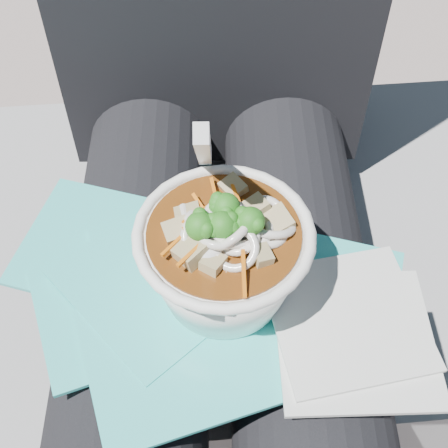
{
  "coord_description": "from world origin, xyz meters",
  "views": [
    {
      "loc": [
        0.0,
        -0.3,
        1.07
      ],
      "look_at": [
        0.0,
        -0.02,
        0.71
      ],
      "focal_mm": 50.0,
      "sensor_mm": 36.0,
      "label": 1
    }
  ],
  "objects_px": {
    "person_body": "(218,222)",
    "udon_bowl": "(224,252)",
    "plastic_bag": "(182,293)",
    "lap": "(219,311)",
    "stone_ledge": "(219,326)"
  },
  "relations": [
    {
      "from": "lap",
      "to": "udon_bowl",
      "type": "relative_size",
      "value": 2.57
    },
    {
      "from": "lap",
      "to": "plastic_bag",
      "type": "relative_size",
      "value": 1.35
    },
    {
      "from": "lap",
      "to": "plastic_bag",
      "type": "height_order",
      "value": "plastic_bag"
    },
    {
      "from": "stone_ledge",
      "to": "person_body",
      "type": "relative_size",
      "value": 0.99
    },
    {
      "from": "stone_ledge",
      "to": "person_body",
      "type": "xyz_separation_m",
      "value": [
        -0.0,
        -0.06,
        0.33
      ]
    },
    {
      "from": "lap",
      "to": "person_body",
      "type": "distance_m",
      "value": 0.09
    },
    {
      "from": "person_body",
      "to": "plastic_bag",
      "type": "bearing_deg",
      "value": -104.83
    },
    {
      "from": "stone_ledge",
      "to": "person_body",
      "type": "bearing_deg",
      "value": -90.0
    },
    {
      "from": "stone_ledge",
      "to": "lap",
      "type": "xyz_separation_m",
      "value": [
        0.0,
        -0.15,
        0.31
      ]
    },
    {
      "from": "lap",
      "to": "person_body",
      "type": "bearing_deg",
      "value": 90.0
    },
    {
      "from": "lap",
      "to": "udon_bowl",
      "type": "height_order",
      "value": "udon_bowl"
    },
    {
      "from": "person_body",
      "to": "plastic_bag",
      "type": "relative_size",
      "value": 2.84
    },
    {
      "from": "person_body",
      "to": "udon_bowl",
      "type": "bearing_deg",
      "value": -87.55
    },
    {
      "from": "person_body",
      "to": "plastic_bag",
      "type": "distance_m",
      "value": 0.13
    },
    {
      "from": "person_body",
      "to": "udon_bowl",
      "type": "relative_size",
      "value": 5.42
    }
  ]
}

